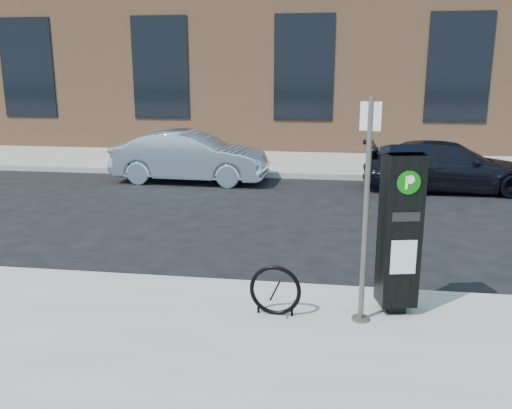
% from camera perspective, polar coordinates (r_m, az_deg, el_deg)
% --- Properties ---
extents(ground, '(120.00, 120.00, 0.00)m').
position_cam_1_polar(ground, '(7.51, -1.11, -9.17)').
color(ground, black).
rests_on(ground, ground).
extents(sidewalk_far, '(60.00, 12.00, 0.15)m').
position_cam_1_polar(sidewalk_far, '(21.04, 5.20, 6.12)').
color(sidewalk_far, gray).
rests_on(sidewalk_far, ground).
extents(curb_near, '(60.00, 0.12, 0.16)m').
position_cam_1_polar(curb_near, '(7.47, -1.14, -8.70)').
color(curb_near, '#9E9B93').
rests_on(curb_near, ground).
extents(curb_far, '(60.00, 0.12, 0.16)m').
position_cam_1_polar(curb_far, '(15.15, 3.88, 3.05)').
color(curb_far, '#9E9B93').
rests_on(curb_far, ground).
extents(building, '(28.00, 10.05, 8.25)m').
position_cam_1_polar(building, '(23.86, 5.86, 16.85)').
color(building, '#996645').
rests_on(building, ground).
extents(parking_kiosk, '(0.54, 0.50, 2.03)m').
position_cam_1_polar(parking_kiosk, '(6.47, 14.91, -2.33)').
color(parking_kiosk, black).
rests_on(parking_kiosk, sidewalk_near).
extents(sign_pole, '(0.22, 0.20, 2.53)m').
position_cam_1_polar(sign_pole, '(6.07, 11.47, -1.06)').
color(sign_pole, '#524B48').
rests_on(sign_pole, sidewalk_near).
extents(bike_rack, '(0.62, 0.10, 0.61)m').
position_cam_1_polar(bike_rack, '(6.41, 2.03, -9.05)').
color(bike_rack, black).
rests_on(bike_rack, sidewalk_near).
extents(car_silver, '(4.16, 1.56, 1.36)m').
position_cam_1_polar(car_silver, '(14.68, -6.93, 5.01)').
color(car_silver, '#9CB2C7').
rests_on(car_silver, ground).
extents(car_dark, '(4.23, 1.79, 1.22)m').
position_cam_1_polar(car_dark, '(14.33, 19.63, 3.79)').
color(car_dark, black).
rests_on(car_dark, ground).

